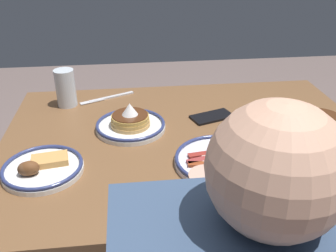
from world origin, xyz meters
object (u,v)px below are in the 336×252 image
Objects in this scene: cell_phone at (212,117)px; fork_near at (297,197)px; plate_far_side at (41,168)px; butter_knife at (107,98)px; plate_near_main at (130,123)px; drinking_glass at (66,90)px; plate_far_companion at (220,160)px; plate_center_pancakes at (320,126)px.

fork_near is (-0.11, 0.45, -0.00)m from cell_phone.
butter_knife is at bearing -108.84° from plate_far_side.
fork_near is at bearing 163.88° from plate_far_side.
plate_near_main reaches higher than cell_phone.
butter_knife is at bearing -163.37° from drinking_glass.
plate_near_main is at bearing -45.77° from fork_near.
fork_near is at bearing 84.63° from cell_phone.
plate_far_side is 0.43m from drinking_glass.
plate_far_companion is 0.23m from fork_near.
plate_center_pancakes is at bearing -171.16° from plate_far_side.
drinking_glass is at bearing -44.95° from fork_near.
drinking_glass is at bearing -19.96° from plate_center_pancakes.
plate_center_pancakes is 0.38m from fork_near.
butter_knife is (0.32, -0.49, -0.01)m from plate_far_companion.
plate_far_companion is 1.19× the size of plate_far_side.
cell_phone is (-0.52, -0.27, -0.01)m from plate_far_side.
cell_phone is 0.42m from butter_knife.
drinking_glass is at bearing -92.40° from plate_far_side.
plate_far_side is 1.49× the size of cell_phone.
plate_far_companion reaches higher than fork_near.
cell_phone is 0.46m from fork_near.
plate_near_main is 1.22× the size of fork_near.
plate_far_companion is at bearing 135.74° from plate_near_main.
cell_phone is at bearing -98.32° from plate_far_companion.
plate_near_main is at bearing -44.26° from plate_far_companion.
drinking_glass is 0.87m from fork_near.
plate_center_pancakes is 1.16× the size of fork_near.
plate_near_main reaches higher than plate_far_companion.
fork_near is 0.81m from butter_knife.
fork_near is at bearing 125.66° from butter_knife.
cell_phone is at bearing -23.07° from plate_center_pancakes.
plate_center_pancakes is 1.57× the size of drinking_glass.
fork_near is (-0.15, 0.17, -0.01)m from plate_far_companion.
fork_near is at bearing 135.05° from drinking_glass.
plate_far_companion is at bearing 123.23° from butter_knife.
plate_far_companion is 1.38× the size of fork_near.
fork_near is (-0.61, 0.61, -0.06)m from drinking_glass.
cell_phone is at bearing -152.95° from plate_far_side.
butter_knife is at bearing -72.38° from plate_near_main.
plate_far_side is (0.24, 0.22, -0.01)m from plate_near_main.
drinking_glass is at bearing -43.89° from plate_far_companion.
plate_center_pancakes is 1.00× the size of plate_far_side.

